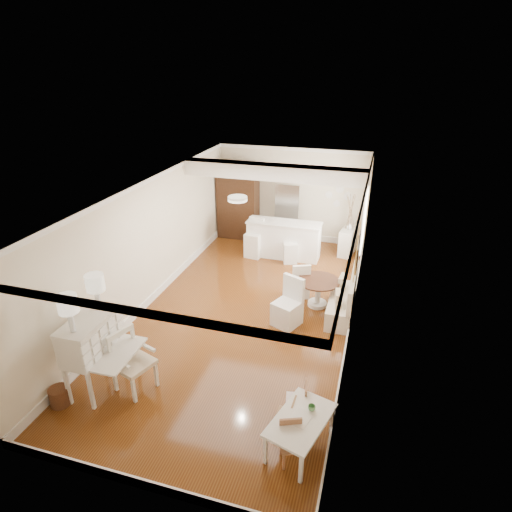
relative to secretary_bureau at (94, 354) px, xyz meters
The scene contains 20 objects.
room 3.96m from the secretary_bureau, 62.26° to the left, with size 9.00×9.04×2.82m.
secretary_bureau is the anchor object (origin of this frame).
gustavian_armchair 0.67m from the secretary_bureau, 13.02° to the left, with size 0.61×0.61×1.07m, color white.
wicker_basket 0.83m from the secretary_bureau, 122.89° to the right, with size 0.32×0.32×0.32m, color #542F1A.
kids_table 3.56m from the secretary_bureau, ahead, with size 0.65×1.09×0.55m, color white.
kids_chair_a 3.28m from the secretary_bureau, ahead, with size 0.27×0.27×0.56m, color #9A7046.
kids_chair_b 3.38m from the secretary_bureau, ahead, with size 0.32×0.32×0.65m, color #9B6946.
kids_chair_c 3.52m from the secretary_bureau, ahead, with size 0.31×0.31×0.65m, color #A56D4B.
banquette 5.08m from the secretary_bureau, 43.34° to the left, with size 0.52×1.60×0.98m, color silver.
dining_table 4.87m from the secretary_bureau, 49.53° to the left, with size 0.94×0.94×0.64m, color #472516.
slip_chair_near 3.82m from the secretary_bureau, 46.13° to the left, with size 0.50×0.52×1.05m, color white.
slip_chair_far 4.83m from the secretary_bureau, 56.59° to the left, with size 0.41×0.43×0.87m, color white.
breakfast_counter 6.34m from the secretary_bureau, 73.51° to the left, with size 2.05×0.65×1.03m, color white.
bar_stool_left 5.94m from the secretary_bureau, 80.29° to the left, with size 0.44×0.44×1.10m, color white.
bar_stool_right 6.12m from the secretary_bureau, 70.35° to the left, with size 0.36×0.36×0.91m, color white.
pantry_cabinet 7.18m from the secretary_bureau, 89.20° to the left, with size 1.20×0.60×2.30m, color #381E11.
fridge 7.41m from the secretary_bureau, 74.33° to the left, with size 0.75×0.65×1.80m, color silver.
sideboard 7.63m from the secretary_bureau, 62.59° to the left, with size 0.36×0.80×0.76m, color beige.
pencil_cup 3.64m from the secretary_bureau, ahead, with size 0.11×0.11×0.08m, color #59995B.
branch_vase 7.61m from the secretary_bureau, 62.39° to the left, with size 0.16×0.16×0.17m, color white.
Camera 1 is at (2.49, -7.70, 5.09)m, focal length 30.00 mm.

